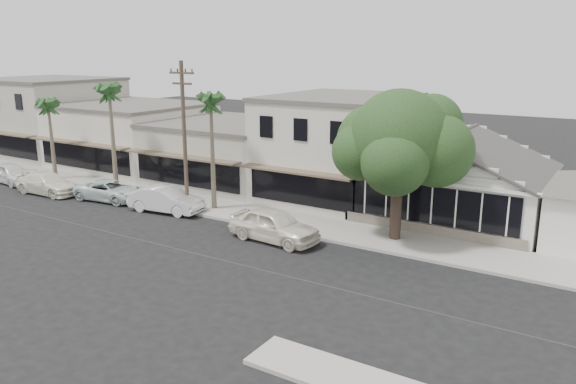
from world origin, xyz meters
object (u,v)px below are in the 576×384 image
Objects in this scene: car_0 at (274,225)px; car_3 at (48,184)px; car_2 at (110,190)px; car_4 at (12,173)px; utility_pole at (184,134)px; shade_tree at (400,142)px; car_1 at (166,200)px.

car_0 is 18.47m from car_3.
car_3 is at bearing 95.43° from car_2.
car_4 is at bearing 80.59° from car_3.
utility_pole reaches higher than shade_tree.
car_3 is 1.11× the size of car_4.
car_4 is at bearing -173.79° from shade_tree.
car_2 is at bearing -174.36° from utility_pole.
utility_pole is 1.82× the size of car_3.
car_2 is 1.08× the size of car_4.
car_4 is at bearing 86.38° from car_2.
car_0 is 0.64× the size of shade_tree.
car_0 is (7.34, -1.59, -3.94)m from utility_pole.
shade_tree is at bearing -51.61° from car_0.
car_2 is at bearing 81.65° from car_1.
car_1 is 10.05m from car_3.
shade_tree is at bearing 8.89° from utility_pole.
car_3 is (-11.13, -1.69, -4.07)m from utility_pole.
car_0 is 7.63m from shade_tree.
car_0 is 1.04× the size of car_2.
utility_pole reaches higher than car_0.
shade_tree is (13.69, 2.61, 4.35)m from car_1.
utility_pole reaches higher than car_4.
car_1 is 1.06× the size of car_4.
car_3 is 5.03m from car_4.
car_2 is 0.62× the size of shade_tree.
car_3 is at bearing -90.19° from car_4.
car_1 is 5.00m from car_2.
car_4 is 29.19m from shade_tree.
car_2 is at bearing -172.17° from shade_tree.
car_0 is at bearing -145.78° from shade_tree.
car_3 is 0.64× the size of shade_tree.
car_3 reaches higher than car_2.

